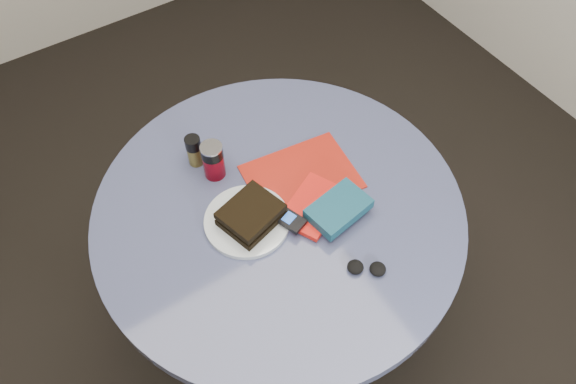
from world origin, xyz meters
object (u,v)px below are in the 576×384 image
novel (339,209)px  plate (247,221)px  table (279,239)px  pepper_grinder (194,151)px  headphones (367,268)px  sandwich (251,215)px  soda_can (213,160)px  magazine (301,177)px  mp3_player (289,219)px  red_book (313,206)px

novel → plate: bearing=142.4°
table → pepper_grinder: size_ratio=10.05×
plate → headphones: 0.33m
sandwich → plate: bearing=137.9°
soda_can → magazine: 0.25m
sandwich → headphones: (0.17, -0.27, -0.03)m
plate → sandwich: 0.03m
plate → sandwich: sandwich is taller
headphones → pepper_grinder: bearing=109.7°
table → soda_can: 0.31m
sandwich → pepper_grinder: bearing=95.5°
novel → mp3_player: (-0.12, 0.05, -0.01)m
sandwich → red_book: sandwich is taller
mp3_player → novel: bearing=-21.1°
novel → headphones: size_ratio=1.58×
soda_can → mp3_player: bearing=-72.8°
red_book → novel: (0.04, -0.06, 0.02)m
soda_can → mp3_player: size_ratio=1.19×
soda_can → mp3_player: soda_can is taller
sandwich → table: bearing=1.5°
novel → headphones: novel is taller
soda_can → sandwich: bearing=-89.9°
novel → mp3_player: novel is taller
magazine → mp3_player: size_ratio=3.10×
sandwich → magazine: sandwich is taller
plate → mp3_player: 0.11m
red_book → mp3_player: (-0.08, -0.01, 0.01)m
table → sandwich: sandwich is taller
magazine → plate: bearing=-159.8°
soda_can → novel: (0.20, -0.30, -0.02)m
soda_can → mp3_player: (0.08, -0.26, -0.03)m
soda_can → magazine: bearing=-36.3°
plate → magazine: plate is taller
plate → novel: size_ratio=1.41×
plate → table: bearing=-3.6°
novel → soda_can: bearing=114.4°
pepper_grinder → mp3_player: size_ratio=1.04×
table → red_book: bearing=-34.5°
pepper_grinder → red_book: size_ratio=0.55×
sandwich → magazine: bearing=15.8°
magazine → headphones: size_ratio=2.93×
novel → headphones: 0.17m
table → soda_can: size_ratio=8.78×
soda_can → headphones: 0.50m
plate → soda_can: bearing=87.4°
pepper_grinder → red_book: bearing=-59.1°
magazine → red_book: red_book is taller
pepper_grinder → mp3_player: (0.10, -0.32, -0.02)m
plate → headphones: headphones is taller
sandwich → novel: size_ratio=1.08×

